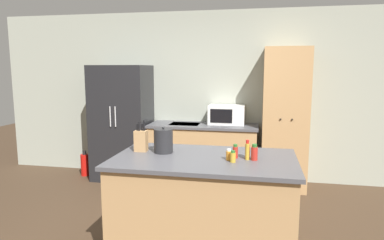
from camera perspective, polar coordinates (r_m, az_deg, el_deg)
wall_back at (r=5.38m, az=4.02°, el=4.01°), size 7.20×0.06×2.60m
refrigerator at (r=5.46m, az=-11.57°, el=-0.43°), size 0.86×0.67×1.78m
back_counter at (r=5.22m, az=1.89°, el=-5.57°), size 1.63×0.63×0.90m
pantry_cabinet at (r=5.07m, az=15.20°, el=0.14°), size 0.63×0.60×2.02m
kitchen_island at (r=3.20m, az=2.02°, el=-14.42°), size 1.61×0.96×0.95m
microwave at (r=5.17m, az=5.80°, el=0.91°), size 0.53×0.34×0.29m
knife_block at (r=3.27m, az=-8.50°, el=-3.39°), size 0.12×0.08×0.30m
spice_bottle_tall_dark at (r=2.98m, az=9.21°, el=-5.04°), size 0.04×0.04×0.17m
spice_bottle_short_red at (r=3.03m, az=7.22°, el=-5.24°), size 0.05×0.05×0.12m
spice_bottle_amber_oil at (r=2.95m, az=6.17°, el=-5.82°), size 0.05×0.05×0.10m
spice_bottle_green_herb at (r=2.98m, az=10.35°, el=-5.38°), size 0.06×0.06×0.14m
spice_bottle_pale_salt at (r=3.04m, az=9.24°, el=-5.04°), size 0.04×0.04×0.14m
spice_bottle_orange_cap at (r=2.89m, az=6.83°, el=-6.11°), size 0.05×0.05×0.10m
kettle at (r=3.20m, az=-4.79°, el=-3.46°), size 0.18×0.18×0.25m
fire_extinguisher at (r=5.87m, az=-17.42°, el=-7.09°), size 0.13×0.13×0.41m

